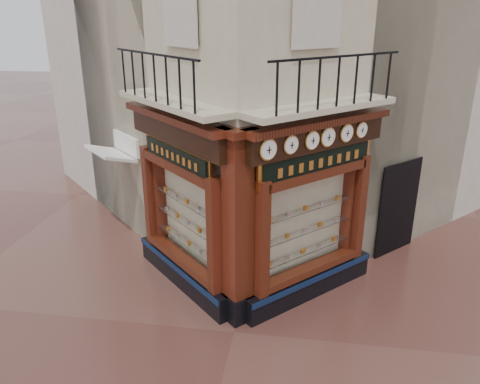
% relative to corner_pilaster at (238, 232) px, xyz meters
% --- Properties ---
extents(ground, '(80.00, 80.00, 0.00)m').
position_rel_corner_pilaster_xyz_m(ground, '(0.00, -0.50, -1.95)').
color(ground, '#522D26').
rests_on(ground, ground).
extents(main_building, '(11.31, 11.31, 12.00)m').
position_rel_corner_pilaster_xyz_m(main_building, '(0.00, 5.66, 4.05)').
color(main_building, beige).
rests_on(main_building, ground).
extents(neighbour_left, '(11.31, 11.31, 11.00)m').
position_rel_corner_pilaster_xyz_m(neighbour_left, '(-2.47, 8.13, 3.55)').
color(neighbour_left, beige).
rests_on(neighbour_left, ground).
extents(neighbour_right, '(11.31, 11.31, 11.00)m').
position_rel_corner_pilaster_xyz_m(neighbour_right, '(2.47, 8.13, 3.55)').
color(neighbour_right, beige).
rests_on(neighbour_right, ground).
extents(shopfront_left, '(2.86, 2.86, 3.98)m').
position_rel_corner_pilaster_xyz_m(shopfront_left, '(-1.41, 1.07, 0.03)').
color(shopfront_left, black).
rests_on(shopfront_left, ground).
extents(shopfront_right, '(2.86, 2.86, 3.98)m').
position_rel_corner_pilaster_xyz_m(shopfront_right, '(1.41, 1.07, 0.03)').
color(shopfront_right, black).
rests_on(shopfront_right, ground).
extents(corner_pilaster, '(0.85, 0.85, 3.98)m').
position_rel_corner_pilaster_xyz_m(corner_pilaster, '(0.00, 0.00, 0.00)').
color(corner_pilaster, black).
rests_on(corner_pilaster, ground).
extents(balcony, '(5.94, 2.97, 1.03)m').
position_rel_corner_pilaster_xyz_m(balcony, '(0.00, 0.99, 2.27)').
color(balcony, beige).
rests_on(balcony, ground).
extents(clock_a, '(0.32, 0.32, 0.40)m').
position_rel_corner_pilaster_xyz_m(clock_a, '(0.55, -0.05, 1.67)').
color(clock_a, gold).
rests_on(clock_a, ground).
extents(clock_b, '(0.29, 0.29, 0.36)m').
position_rel_corner_pilaster_xyz_m(clock_b, '(0.93, 0.33, 1.67)').
color(clock_b, gold).
rests_on(clock_b, ground).
extents(clock_c, '(0.30, 0.30, 0.37)m').
position_rel_corner_pilaster_xyz_m(clock_c, '(1.31, 0.71, 1.67)').
color(clock_c, gold).
rests_on(clock_c, ground).
extents(clock_d, '(0.32, 0.32, 0.40)m').
position_rel_corner_pilaster_xyz_m(clock_d, '(1.61, 1.01, 1.67)').
color(clock_d, gold).
rests_on(clock_d, ground).
extents(clock_e, '(0.30, 0.30, 0.37)m').
position_rel_corner_pilaster_xyz_m(clock_e, '(1.99, 1.39, 1.67)').
color(clock_e, gold).
rests_on(clock_e, ground).
extents(clock_f, '(0.28, 0.28, 0.34)m').
position_rel_corner_pilaster_xyz_m(clock_f, '(2.31, 1.71, 1.67)').
color(clock_f, gold).
rests_on(clock_f, ground).
extents(awning, '(1.67, 1.67, 0.33)m').
position_rel_corner_pilaster_xyz_m(awning, '(-3.87, 3.16, -1.95)').
color(awning, white).
rests_on(awning, ground).
extents(signboard_left, '(1.92, 1.92, 0.51)m').
position_rel_corner_pilaster_xyz_m(signboard_left, '(-1.46, 1.01, 1.15)').
color(signboard_left, gold).
rests_on(signboard_left, ground).
extents(signboard_right, '(2.21, 2.21, 0.59)m').
position_rel_corner_pilaster_xyz_m(signboard_right, '(1.46, 1.01, 1.15)').
color(signboard_right, gold).
rests_on(signboard_right, ground).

